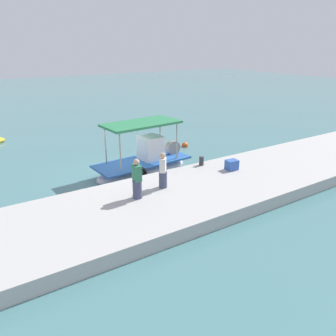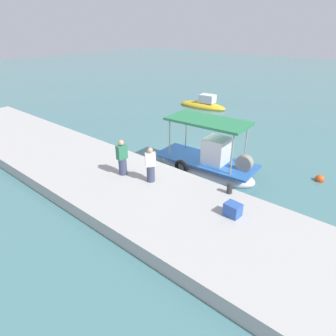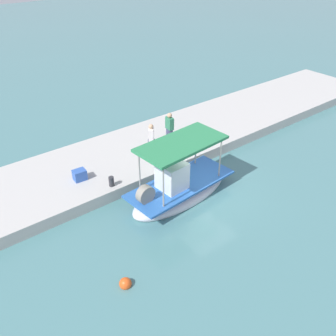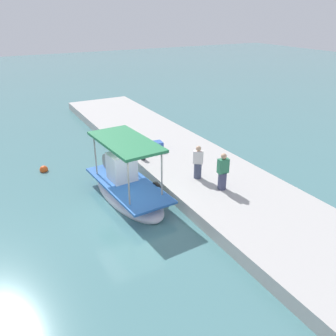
{
  "view_description": "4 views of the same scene",
  "coord_description": "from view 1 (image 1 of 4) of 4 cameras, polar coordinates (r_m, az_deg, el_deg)",
  "views": [
    {
      "loc": [
        -6.76,
        -15.33,
        6.57
      ],
      "look_at": [
        1.26,
        -2.85,
        1.03
      ],
      "focal_mm": 35.59,
      "sensor_mm": 36.0,
      "label": 1
    },
    {
      "loc": [
        8.53,
        -12.18,
        6.98
      ],
      "look_at": [
        0.99,
        -3.29,
        1.23
      ],
      "focal_mm": 31.55,
      "sensor_mm": 36.0,
      "label": 2
    },
    {
      "loc": [
        10.34,
        10.31,
        10.42
      ],
      "look_at": [
        0.84,
        -1.83,
        0.74
      ],
      "focal_mm": 40.57,
      "sensor_mm": 36.0,
      "label": 3
    },
    {
      "loc": [
        -12.22,
        4.67,
        7.96
      ],
      "look_at": [
        1.28,
        -2.66,
        0.97
      ],
      "focal_mm": 37.67,
      "sensor_mm": 36.0,
      "label": 4
    }
  ],
  "objects": [
    {
      "name": "cargo_crate",
      "position": [
        17.14,
        10.86,
        0.53
      ],
      "size": [
        0.61,
        0.51,
        0.5
      ],
      "primitive_type": "cube",
      "rotation": [
        0.0,
        0.0,
        3.06
      ],
      "color": "#3159B0",
      "rests_on": "dock_quay"
    },
    {
      "name": "main_fishing_boat",
      "position": [
        17.91,
        -4.13,
        0.6
      ],
      "size": [
        5.5,
        2.42,
        3.15
      ],
      "color": "silver",
      "rests_on": "ground_plane"
    },
    {
      "name": "ground_plane",
      "position": [
        18.0,
        -8.32,
        -1.15
      ],
      "size": [
        120.0,
        120.0,
        0.0
      ],
      "primitive_type": "plane",
      "color": "slate"
    },
    {
      "name": "marker_buoy",
      "position": [
        22.74,
        2.92,
        3.9
      ],
      "size": [
        0.44,
        0.44,
        0.44
      ],
      "color": "#E1511C",
      "rests_on": "ground_plane"
    },
    {
      "name": "fisherman_by_crate",
      "position": [
        13.61,
        -5.33,
        -2.16
      ],
      "size": [
        0.41,
        0.51,
        1.7
      ],
      "color": "#3F4361",
      "rests_on": "dock_quay"
    },
    {
      "name": "mooring_bollard",
      "position": [
        17.54,
        5.75,
        1.2
      ],
      "size": [
        0.24,
        0.24,
        0.47
      ],
      "primitive_type": "cylinder",
      "color": "#2D2D33",
      "rests_on": "dock_quay"
    },
    {
      "name": "fisherman_near_bollard",
      "position": [
        14.58,
        -0.87,
        -0.67
      ],
      "size": [
        0.51,
        0.51,
        1.62
      ],
      "color": "#3E4560",
      "rests_on": "dock_quay"
    },
    {
      "name": "dock_quay",
      "position": [
        14.16,
        -0.48,
        -5.86
      ],
      "size": [
        36.0,
        5.15,
        0.58
      ],
      "primitive_type": "cube",
      "color": "#B5B2AF",
      "rests_on": "ground_plane"
    }
  ]
}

